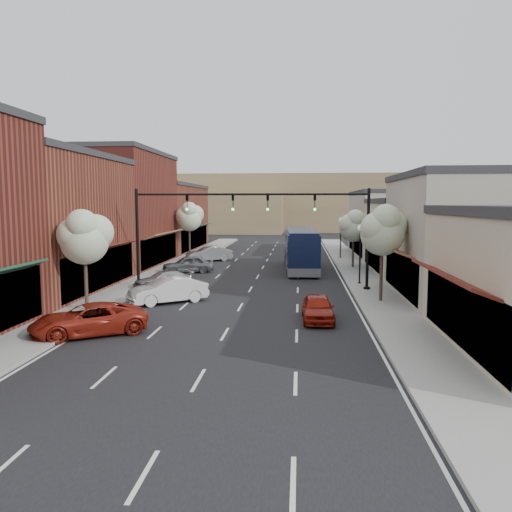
% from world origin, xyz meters
% --- Properties ---
extents(ground, '(160.00, 160.00, 0.00)m').
position_xyz_m(ground, '(0.00, 0.00, 0.00)').
color(ground, black).
rests_on(ground, ground).
extents(sidewalk_left, '(2.80, 73.00, 0.15)m').
position_xyz_m(sidewalk_left, '(-8.40, 18.50, 0.07)').
color(sidewalk_left, gray).
rests_on(sidewalk_left, ground).
extents(sidewalk_right, '(2.80, 73.00, 0.15)m').
position_xyz_m(sidewalk_right, '(8.40, 18.50, 0.07)').
color(sidewalk_right, gray).
rests_on(sidewalk_right, ground).
extents(curb_left, '(0.25, 73.00, 0.17)m').
position_xyz_m(curb_left, '(-7.00, 18.50, 0.07)').
color(curb_left, gray).
rests_on(curb_left, ground).
extents(curb_right, '(0.25, 73.00, 0.17)m').
position_xyz_m(curb_right, '(7.00, 18.50, 0.07)').
color(curb_right, gray).
rests_on(curb_right, ground).
extents(bldg_left_midnear, '(10.14, 14.10, 9.40)m').
position_xyz_m(bldg_left_midnear, '(-14.23, 6.00, 4.66)').
color(bldg_left_midnear, brown).
rests_on(bldg_left_midnear, ground).
extents(bldg_left_midfar, '(10.14, 14.10, 10.90)m').
position_xyz_m(bldg_left_midfar, '(-14.24, 20.00, 5.40)').
color(bldg_left_midfar, maroon).
rests_on(bldg_left_midfar, ground).
extents(bldg_left_far, '(10.14, 18.10, 8.40)m').
position_xyz_m(bldg_left_far, '(-14.22, 36.00, 4.16)').
color(bldg_left_far, brown).
rests_on(bldg_left_far, ground).
extents(bldg_right_midnear, '(9.14, 12.10, 7.90)m').
position_xyz_m(bldg_right_midnear, '(13.72, 6.00, 3.91)').
color(bldg_right_midnear, '#A1988A').
rests_on(bldg_right_midnear, ground).
extents(bldg_right_midfar, '(9.14, 12.10, 6.40)m').
position_xyz_m(bldg_right_midfar, '(13.70, 18.00, 3.17)').
color(bldg_right_midfar, '#BFB698').
rests_on(bldg_right_midfar, ground).
extents(bldg_right_far, '(9.14, 16.10, 7.40)m').
position_xyz_m(bldg_right_far, '(13.71, 32.00, 3.66)').
color(bldg_right_far, '#A1988A').
rests_on(bldg_right_far, ground).
extents(hill_far, '(120.00, 30.00, 12.00)m').
position_xyz_m(hill_far, '(0.00, 90.00, 6.00)').
color(hill_far, '#7A6647').
rests_on(hill_far, ground).
extents(hill_near, '(50.00, 20.00, 8.00)m').
position_xyz_m(hill_near, '(-25.00, 78.00, 4.00)').
color(hill_near, '#7A6647').
rests_on(hill_near, ground).
extents(signal_mast_right, '(8.22, 0.46, 7.00)m').
position_xyz_m(signal_mast_right, '(5.62, 8.00, 4.62)').
color(signal_mast_right, black).
rests_on(signal_mast_right, ground).
extents(signal_mast_left, '(8.22, 0.46, 7.00)m').
position_xyz_m(signal_mast_left, '(-5.62, 8.00, 4.62)').
color(signal_mast_left, black).
rests_on(signal_mast_left, ground).
extents(tree_right_near, '(2.85, 2.65, 5.95)m').
position_xyz_m(tree_right_near, '(8.35, 3.94, 4.45)').
color(tree_right_near, '#47382B').
rests_on(tree_right_near, ground).
extents(tree_right_far, '(2.85, 2.65, 5.43)m').
position_xyz_m(tree_right_far, '(8.35, 19.94, 3.99)').
color(tree_right_far, '#47382B').
rests_on(tree_right_far, ground).
extents(tree_left_near, '(2.85, 2.65, 5.69)m').
position_xyz_m(tree_left_near, '(-8.25, -0.06, 4.22)').
color(tree_left_near, '#47382B').
rests_on(tree_left_near, ground).
extents(tree_left_far, '(2.85, 2.65, 6.13)m').
position_xyz_m(tree_left_far, '(-8.25, 25.94, 4.60)').
color(tree_left_far, '#47382B').
rests_on(tree_left_far, ground).
extents(lamp_post_near, '(0.44, 0.44, 4.44)m').
position_xyz_m(lamp_post_near, '(7.80, 10.50, 3.01)').
color(lamp_post_near, black).
rests_on(lamp_post_near, ground).
extents(lamp_post_far, '(0.44, 0.44, 4.44)m').
position_xyz_m(lamp_post_far, '(7.80, 28.00, 3.01)').
color(lamp_post_far, black).
rests_on(lamp_post_far, ground).
extents(coach_bus, '(3.22, 12.01, 3.64)m').
position_xyz_m(coach_bus, '(3.47, 18.62, 1.89)').
color(coach_bus, '#0C1433').
rests_on(coach_bus, ground).
extents(red_hatchback, '(1.68, 3.97, 1.34)m').
position_xyz_m(red_hatchback, '(4.35, -0.96, 0.67)').
color(red_hatchback, maroon).
rests_on(red_hatchback, ground).
extents(parked_car_a, '(5.64, 4.73, 1.43)m').
position_xyz_m(parked_car_a, '(-6.16, -4.65, 0.72)').
color(parked_car_a, maroon).
rests_on(parked_car_a, ground).
extents(parked_car_b, '(4.80, 4.10, 1.56)m').
position_xyz_m(parked_car_b, '(-4.49, 2.88, 0.78)').
color(parked_car_b, silver).
rests_on(parked_car_b, ground).
extents(parked_car_c, '(4.45, 3.58, 1.21)m').
position_xyz_m(parked_car_c, '(-6.20, 7.94, 0.61)').
color(parked_car_c, '#96979B').
rests_on(parked_car_c, ground).
extents(parked_car_d, '(4.70, 3.17, 1.49)m').
position_xyz_m(parked_car_d, '(-6.20, 15.81, 0.74)').
color(parked_car_d, '#53555A').
rests_on(parked_car_d, ground).
extents(parked_car_e, '(4.93, 3.68, 1.55)m').
position_xyz_m(parked_car_e, '(-5.95, 24.45, 0.78)').
color(parked_car_e, '#A6A6AB').
rests_on(parked_car_e, ground).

